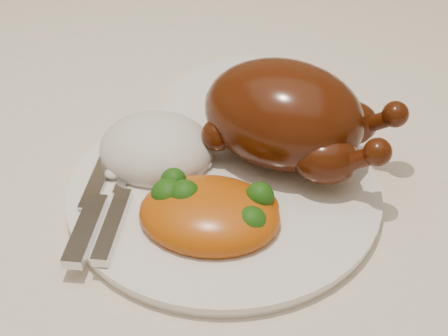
{
  "coord_description": "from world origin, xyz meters",
  "views": [
    {
      "loc": [
        0.11,
        -0.52,
        1.14
      ],
      "look_at": [
        0.1,
        -0.1,
        0.8
      ],
      "focal_mm": 50.0,
      "sensor_mm": 36.0,
      "label": 1
    }
  ],
  "objects_px": {
    "dining_table": "(136,205)",
    "roast_chicken": "(288,116)",
    "side_plate": "(258,104)",
    "dinner_plate": "(224,190)"
  },
  "relations": [
    {
      "from": "dining_table",
      "to": "roast_chicken",
      "type": "relative_size",
      "value": 7.91
    },
    {
      "from": "dinner_plate",
      "to": "dining_table",
      "type": "bearing_deg",
      "value": 136.41
    },
    {
      "from": "side_plate",
      "to": "dinner_plate",
      "type": "bearing_deg",
      "value": -103.02
    },
    {
      "from": "dinner_plate",
      "to": "side_plate",
      "type": "distance_m",
      "value": 0.15
    },
    {
      "from": "dining_table",
      "to": "roast_chicken",
      "type": "height_order",
      "value": "roast_chicken"
    },
    {
      "from": "side_plate",
      "to": "roast_chicken",
      "type": "relative_size",
      "value": 0.97
    },
    {
      "from": "dining_table",
      "to": "side_plate",
      "type": "relative_size",
      "value": 8.12
    },
    {
      "from": "side_plate",
      "to": "roast_chicken",
      "type": "xyz_separation_m",
      "value": [
        0.02,
        -0.1,
        0.05
      ]
    },
    {
      "from": "dining_table",
      "to": "dinner_plate",
      "type": "distance_m",
      "value": 0.18
    },
    {
      "from": "roast_chicken",
      "to": "dinner_plate",
      "type": "bearing_deg",
      "value": -117.77
    }
  ]
}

